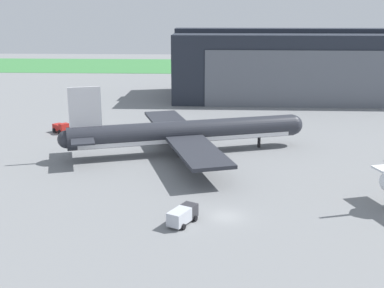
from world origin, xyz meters
name	(u,v)px	position (x,y,z in m)	size (l,w,h in m)	color
ground_plane	(225,216)	(0.00, 0.00, 0.00)	(440.00, 440.00, 0.00)	slate
grass_field_strip	(219,66)	(0.00, 164.30, 0.04)	(440.00, 56.00, 0.08)	#3B7E41
maintenance_hangar	(303,65)	(23.41, 85.16, 9.31)	(72.81, 30.15, 19.54)	#232833
airliner_far_left	(186,133)	(-6.60, 27.44, 3.74)	(42.54, 39.91, 12.55)	#282B33
fuel_bowser	(61,128)	(-33.32, 40.77, 1.12)	(3.99, 3.87, 2.17)	#AD1E19
baggage_tug	(183,215)	(-5.16, -2.39, 1.14)	(3.69, 4.86, 1.99)	#2D2D33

